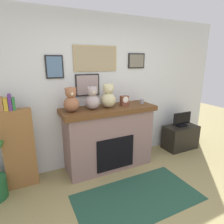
# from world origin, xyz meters

# --- Properties ---
(back_wall) EXTENTS (5.20, 0.15, 2.60)m
(back_wall) POSITION_xyz_m (-0.00, 2.00, 1.30)
(back_wall) COLOR silver
(back_wall) RESTS_ON ground_plane
(fireplace) EXTENTS (1.60, 0.60, 1.09)m
(fireplace) POSITION_xyz_m (0.03, 1.67, 0.55)
(fireplace) COLOR #836762
(fireplace) RESTS_ON ground_plane
(bookshelf) EXTENTS (0.43, 0.16, 1.41)m
(bookshelf) POSITION_xyz_m (-1.38, 1.74, 0.63)
(bookshelf) COLOR brown
(bookshelf) RESTS_ON ground_plane
(tv_stand) EXTENTS (0.71, 0.40, 0.50)m
(tv_stand) POSITION_xyz_m (1.72, 1.64, 0.25)
(tv_stand) COLOR black
(tv_stand) RESTS_ON ground_plane
(television) EXTENTS (0.45, 0.14, 0.30)m
(television) POSITION_xyz_m (1.72, 1.64, 0.64)
(television) COLOR black
(television) RESTS_ON tv_stand
(area_rug) EXTENTS (1.73, 0.91, 0.01)m
(area_rug) POSITION_xyz_m (0.03, 0.72, 0.00)
(area_rug) COLOR #204635
(area_rug) RESTS_ON ground_plane
(candle_jar) EXTENTS (0.07, 0.07, 0.08)m
(candle_jar) POSITION_xyz_m (0.69, 1.65, 1.13)
(candle_jar) COLOR gray
(candle_jar) RESTS_ON fireplace
(mantel_clock) EXTENTS (0.13, 0.10, 0.17)m
(mantel_clock) POSITION_xyz_m (0.32, 1.65, 1.18)
(mantel_clock) COLOR brown
(mantel_clock) RESTS_ON fireplace
(teddy_bear_brown) EXTENTS (0.24, 0.24, 0.38)m
(teddy_bear_brown) POSITION_xyz_m (-0.60, 1.65, 1.26)
(teddy_bear_brown) COLOR #955D3E
(teddy_bear_brown) RESTS_ON fireplace
(teddy_bear_grey) EXTENTS (0.23, 0.23, 0.37)m
(teddy_bear_grey) POSITION_xyz_m (-0.26, 1.65, 1.26)
(teddy_bear_grey) COLOR #A49494
(teddy_bear_grey) RESTS_ON fireplace
(teddy_bear_tan) EXTENTS (0.25, 0.25, 0.40)m
(teddy_bear_tan) POSITION_xyz_m (0.02, 1.65, 1.27)
(teddy_bear_tan) COLOR #C4BA8B
(teddy_bear_tan) RESTS_ON fireplace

